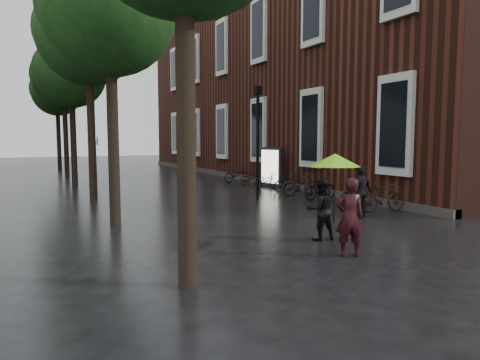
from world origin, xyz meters
TOP-DOWN VIEW (x-y plane):
  - ground at (0.00, 0.00)m, footprint 120.00×120.00m
  - brick_building at (10.47, 19.46)m, footprint 10.20×33.20m
  - street_trees at (-3.99, 15.91)m, footprint 4.33×34.03m
  - person_burgundy at (-0.29, 1.24)m, footprint 0.73×0.62m
  - person_black at (0.09, 2.73)m, footprint 0.83×0.69m
  - lime_umbrella at (-0.15, 1.92)m, footprint 1.14×1.14m
  - pedestrian_walking at (3.09, 4.59)m, footprint 1.04×0.62m
  - parked_bicycles at (4.54, 10.90)m, footprint 1.98×12.11m
  - ad_lightbox at (4.96, 13.19)m, footprint 0.31×1.38m
  - lamp_post at (2.32, 9.98)m, footprint 0.24×0.24m
  - cycle_sign at (-2.95, 18.47)m, footprint 0.14×0.48m

SIDE VIEW (x-z plane):
  - ground at x=0.00m, z-range 0.00..0.00m
  - parked_bicycles at x=4.54m, z-range -0.04..0.97m
  - person_black at x=0.09m, z-range 0.00..1.53m
  - pedestrian_walking at x=3.09m, z-range 0.00..1.66m
  - person_burgundy at x=-0.29m, z-range 0.00..1.69m
  - ad_lightbox at x=4.96m, z-range 0.00..2.08m
  - cycle_sign at x=-2.95m, z-range 0.43..3.08m
  - lime_umbrella at x=-0.15m, z-range 1.19..2.87m
  - lamp_post at x=2.32m, z-range 0.50..5.18m
  - brick_building at x=10.47m, z-range -0.01..11.99m
  - street_trees at x=-3.99m, z-range 1.88..10.79m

